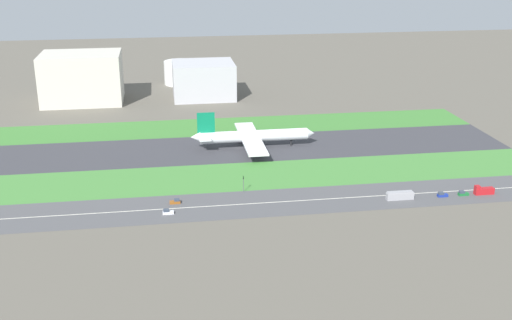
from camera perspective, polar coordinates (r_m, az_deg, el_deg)
The scene contains 17 objects.
ground_plane at distance 326.54m, azimuth -1.54°, elevation 1.09°, with size 800.00×800.00×0.00m, color #5B564C.
runway at distance 326.53m, azimuth -1.54°, elevation 1.10°, with size 280.00×46.00×0.10m, color #38383D.
grass_median_north at distance 365.39m, azimuth -2.36°, elevation 3.10°, with size 280.00×36.00×0.10m, color #3D7A33.
grass_median_south at distance 288.25m, azimuth -0.49°, elevation -1.44°, with size 280.00×36.00×0.10m, color #427F38.
highway at distance 258.96m, azimuth 0.54°, elevation -3.94°, with size 280.00×28.00×0.10m, color #4C4C4F.
highway_centerline at distance 258.94m, azimuth 0.54°, elevation -3.93°, with size 266.00×0.50×0.01m, color silver.
airliner at distance 325.45m, azimuth -0.44°, elevation 2.18°, with size 65.00×56.00×19.70m.
bus_0 at distance 268.65m, azimuth 12.96°, elevation -3.16°, with size 11.60×2.50×3.50m.
car_0 at distance 260.30m, azimuth -7.33°, elevation -3.77°, with size 4.40×1.80×2.00m.
car_1 at distance 276.27m, azimuth 16.57°, elevation -3.05°, with size 4.40×1.80×2.00m.
car_3 at distance 251.11m, azimuth -8.04°, elevation -4.70°, with size 4.40×1.80×2.00m.
truck_0 at distance 284.25m, azimuth 19.98°, elevation -2.63°, with size 8.40×2.50×4.00m.
car_2 at distance 280.30m, azimuth 18.31°, elevation -2.91°, with size 4.40×1.80×2.00m.
traffic_light at distance 268.41m, azimuth -1.15°, elevation -2.10°, with size 0.36×0.50×7.20m.
terminal_building at distance 433.33m, azimuth -15.54°, elevation 7.21°, with size 51.51×39.76×32.34m, color beige.
hangar_building at distance 432.12m, azimuth -4.80°, elevation 7.26°, with size 41.31×36.30×24.15m, color #B2B2B7.
fuel_tank_west at distance 476.15m, azimuth -6.85°, elevation 7.91°, with size 24.77×24.77×17.23m, color silver.
Camera 1 is at (-38.80, -307.46, 102.92)m, focal length 43.98 mm.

